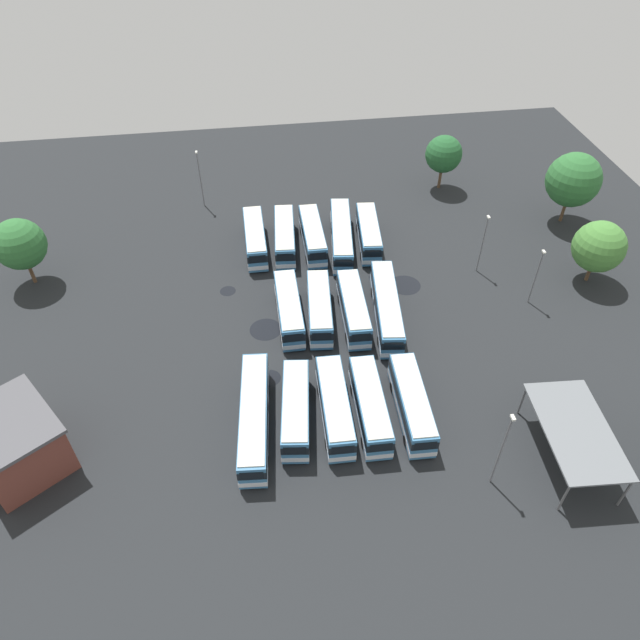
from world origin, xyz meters
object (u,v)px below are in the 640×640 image
object	(u,v)px
bus_row1_slot1	(289,309)
tree_northwest	(20,244)
bus_row2_slot2	(335,407)
tree_east_edge	(573,180)
bus_row0_slot2	(313,236)
lamp_post_far_corner	(502,448)
bus_row0_slot4	(368,233)
bus_row1_slot2	(320,308)
lamp_post_near_entrance	(536,275)
bus_row0_slot0	(255,238)
bus_row0_slot1	(285,236)
depot_building	(15,442)
bus_row2_slot4	(412,403)
tree_north_edge	(444,154)
bus_row1_slot3	(353,308)
tree_south_edge	(599,247)
bus_row0_slot3	(341,235)
bus_row2_slot1	(296,409)
lamp_post_mid_lot	(483,242)
bus_row2_slot3	(370,406)
bus_row1_slot4	(386,307)
lamp_post_by_building	(200,177)
maintenance_shelter	(577,430)
bus_row2_slot0	(254,416)

from	to	relation	value
bus_row1_slot1	tree_northwest	world-z (taller)	tree_northwest
bus_row2_slot2	tree_east_edge	world-z (taller)	tree_east_edge
bus_row0_slot2	lamp_post_far_corner	bearing A→B (deg)	15.93
bus_row0_slot4	bus_row1_slot2	xyz separation A→B (m)	(13.87, -8.59, -0.00)
lamp_post_near_entrance	bus_row0_slot0	bearing A→B (deg)	-116.20
bus_row0_slot1	bus_row0_slot2	xyz separation A→B (m)	(0.37, 3.65, -0.00)
bus_row2_slot2	depot_building	xyz separation A→B (m)	(0.68, -28.68, 1.06)
bus_row2_slot4	tree_northwest	bearing A→B (deg)	-123.54
bus_row1_slot1	tree_north_edge	xyz separation A→B (m)	(-26.58, 25.85, 3.73)
bus_row0_slot1	bus_row1_slot3	xyz separation A→B (m)	(15.36, 6.25, -0.00)
tree_east_edge	tree_south_edge	bearing A→B (deg)	-11.95
bus_row0_slot1	lamp_post_near_entrance	xyz separation A→B (m)	(15.28, 27.55, 2.36)
bus_row0_slot3	bus_row2_slot1	size ratio (longest dim) A/B	1.32
lamp_post_mid_lot	bus_row2_slot3	bearing A→B (deg)	-41.39
bus_row0_slot4	bus_row1_slot2	world-z (taller)	same
bus_row2_slot1	lamp_post_near_entrance	size ratio (longest dim) A/B	1.40
bus_row1_slot1	depot_building	xyz separation A→B (m)	(15.30, -25.86, 1.06)
bus_row0_slot3	tree_south_edge	size ratio (longest dim) A/B	1.70
bus_row1_slot4	tree_south_edge	world-z (taller)	tree_south_edge
bus_row2_slot2	tree_east_edge	bearing A→B (deg)	128.55
bus_row0_slot3	lamp_post_near_entrance	bearing A→B (deg)	54.19
lamp_post_by_building	lamp_post_far_corner	world-z (taller)	lamp_post_far_corner
bus_row0_slot2	depot_building	distance (m)	42.30
bus_row1_slot4	lamp_post_by_building	bearing A→B (deg)	-143.35
bus_row0_slot3	bus_row2_slot3	size ratio (longest dim) A/B	1.31
bus_row2_slot4	tree_east_edge	xyz separation A→B (m)	(-30.50, 30.01, 4.63)
bus_row0_slot1	depot_building	distance (m)	40.03
lamp_post_by_building	bus_row1_slot2	bearing A→B (deg)	25.94
bus_row1_slot1	tree_northwest	distance (m)	32.89
lamp_post_far_corner	tree_north_edge	xyz separation A→B (m)	(-50.11, 10.51, 0.49)
bus_row2_slot1	depot_building	xyz separation A→B (m)	(0.90, -24.95, 1.06)
bus_row2_slot4	tree_north_edge	size ratio (longest dim) A/B	1.31
bus_row0_slot1	maintenance_shelter	size ratio (longest dim) A/B	0.97
bus_row2_slot1	bus_row2_slot3	size ratio (longest dim) A/B	0.99
bus_row1_slot1	bus_row2_slot0	bearing A→B (deg)	-18.39
maintenance_shelter	lamp_post_by_building	bearing A→B (deg)	-145.99
tree_northwest	bus_row0_slot4	bearing A→B (deg)	92.44
bus_row0_slot4	depot_building	world-z (taller)	depot_building
bus_row1_slot4	bus_row2_slot4	distance (m)	14.10
bus_row1_slot1	tree_south_edge	world-z (taller)	tree_south_edge
bus_row2_slot0	bus_row2_slot4	distance (m)	15.07
bus_row1_slot4	depot_building	bearing A→B (deg)	-69.14
bus_row0_slot4	bus_row2_slot1	world-z (taller)	same
bus_row2_slot1	bus_row2_slot2	size ratio (longest dim) A/B	0.97
lamp_post_by_building	tree_south_edge	world-z (taller)	lamp_post_by_building
lamp_post_by_building	tree_south_edge	size ratio (longest dim) A/B	1.05
bus_row0_slot2	bus_row2_slot4	bearing A→B (deg)	10.74
bus_row2_slot0	lamp_post_mid_lot	xyz separation A→B (m)	(-20.41, 29.36, 2.67)
bus_row0_slot0	lamp_post_by_building	distance (m)	14.07
bus_row0_slot1	tree_south_edge	xyz separation A→B (m)	(12.31, 36.45, 3.24)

